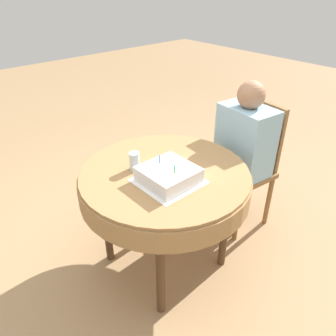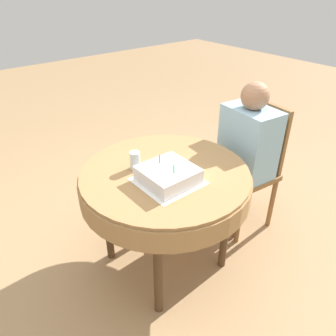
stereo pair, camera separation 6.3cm
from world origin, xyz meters
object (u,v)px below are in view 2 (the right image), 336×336
(person, at_px, (246,146))
(birthday_cake, at_px, (168,175))
(chair, at_px, (252,164))
(drinking_glass, at_px, (135,161))

(person, relative_size, birthday_cake, 4.09)
(chair, bearing_deg, drinking_glass, -94.41)
(person, xyz_separation_m, birthday_cake, (0.05, -0.74, 0.09))
(chair, relative_size, person, 0.84)
(chair, relative_size, drinking_glass, 8.72)
(birthday_cake, relative_size, drinking_glass, 2.53)
(chair, relative_size, birthday_cake, 3.44)
(chair, xyz_separation_m, birthday_cake, (0.04, -0.83, 0.26))
(chair, distance_m, person, 0.20)
(birthday_cake, bearing_deg, chair, 92.97)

